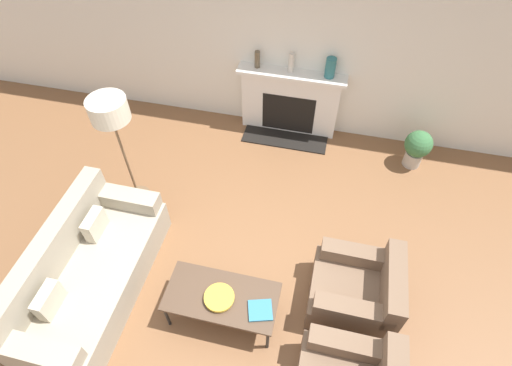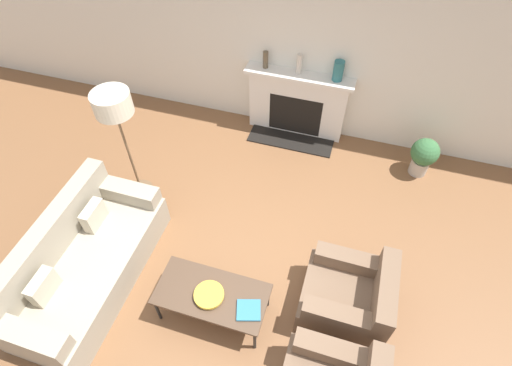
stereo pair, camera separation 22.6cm
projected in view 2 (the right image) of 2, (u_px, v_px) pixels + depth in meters
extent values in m
plane|color=brown|center=(231.00, 302.00, 4.43)|extent=(18.00, 18.00, 0.00)
cube|color=silver|center=(305.00, 41.00, 5.31)|extent=(18.00, 0.06, 2.90)
cube|color=silver|center=(297.00, 105.00, 5.95)|extent=(1.43, 0.20, 0.98)
cube|color=black|center=(295.00, 115.00, 6.00)|extent=(0.79, 0.04, 0.63)
cube|color=black|center=(291.00, 140.00, 6.14)|extent=(1.29, 0.40, 0.02)
cube|color=silver|center=(300.00, 76.00, 5.55)|extent=(1.55, 0.28, 0.05)
cube|color=#9E937F|center=(92.00, 268.00, 4.47)|extent=(0.91, 2.03, 0.42)
cube|color=#9E937F|center=(49.00, 239.00, 4.21)|extent=(0.20, 2.03, 0.43)
cube|color=#9E937F|center=(27.00, 336.00, 3.66)|extent=(0.84, 0.22, 0.19)
cube|color=#9E937F|center=(125.00, 191.00, 4.80)|extent=(0.84, 0.22, 0.19)
cube|color=#C0B49C|center=(43.00, 287.00, 3.94)|extent=(0.12, 0.32, 0.28)
cube|color=#C0B49C|center=(94.00, 215.00, 4.51)|extent=(0.12, 0.32, 0.28)
cube|color=brown|center=(336.00, 352.00, 3.61)|extent=(0.78, 0.18, 0.19)
cube|color=brown|center=(342.00, 300.00, 4.24)|extent=(0.86, 0.82, 0.39)
cube|color=brown|center=(385.00, 293.00, 3.88)|extent=(0.18, 0.82, 0.38)
cube|color=brown|center=(352.00, 261.00, 4.22)|extent=(0.78, 0.18, 0.19)
cube|color=brown|center=(342.00, 317.00, 3.82)|extent=(0.78, 0.18, 0.19)
cube|color=#4C3828|center=(212.00, 294.00, 4.04)|extent=(1.14, 0.56, 0.03)
cylinder|color=black|center=(157.00, 310.00, 4.16)|extent=(0.03, 0.03, 0.40)
cylinder|color=black|center=(255.00, 340.00, 3.96)|extent=(0.03, 0.03, 0.40)
cylinder|color=black|center=(177.00, 270.00, 4.46)|extent=(0.03, 0.03, 0.40)
cylinder|color=black|center=(268.00, 297.00, 4.26)|extent=(0.03, 0.03, 0.40)
cylinder|color=gold|center=(209.00, 296.00, 4.01)|extent=(0.11, 0.11, 0.01)
cylinder|color=gold|center=(209.00, 295.00, 3.99)|extent=(0.30, 0.30, 0.04)
cube|color=teal|center=(249.00, 310.00, 3.90)|extent=(0.29, 0.27, 0.02)
cylinder|color=brown|center=(141.00, 189.00, 5.48)|extent=(0.33, 0.33, 0.03)
cylinder|color=brown|center=(129.00, 153.00, 4.96)|extent=(0.03, 0.03, 1.37)
cylinder|color=beige|center=(112.00, 103.00, 4.37)|extent=(0.44, 0.44, 0.26)
cylinder|color=brown|center=(266.00, 60.00, 5.55)|extent=(0.08, 0.08, 0.25)
cylinder|color=beige|center=(299.00, 64.00, 5.44)|extent=(0.08, 0.08, 0.29)
cylinder|color=#28666B|center=(338.00, 71.00, 5.34)|extent=(0.14, 0.14, 0.28)
cylinder|color=#B2A899|center=(419.00, 166.00, 5.63)|extent=(0.25, 0.25, 0.23)
sphere|color=#386B3D|center=(425.00, 152.00, 5.42)|extent=(0.38, 0.38, 0.38)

